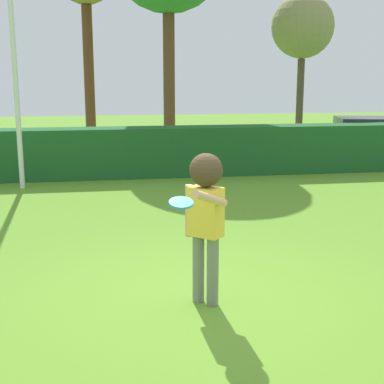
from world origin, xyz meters
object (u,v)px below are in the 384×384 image
object	(u,v)px
lamppost	(12,27)
parked_car_green	(370,134)
person	(205,206)
birch_tree	(303,28)
frisbee	(181,203)

from	to	relation	value
lamppost	parked_car_green	bearing A→B (deg)	19.41
person	parked_car_green	world-z (taller)	person
lamppost	birch_tree	xyz separation A→B (m)	(9.07, 6.07, 0.55)
person	lamppost	world-z (taller)	lamppost
frisbee	lamppost	size ratio (longest dim) A/B	0.04
person	parked_car_green	distance (m)	13.53
person	birch_tree	distance (m)	15.00
birch_tree	frisbee	bearing A→B (deg)	-114.29
lamppost	parked_car_green	distance (m)	11.79
frisbee	birch_tree	bearing A→B (deg)	65.71
lamppost	frisbee	bearing A→B (deg)	-71.53
frisbee	birch_tree	world-z (taller)	birch_tree
person	parked_car_green	bearing A→B (deg)	55.42
person	lamppost	xyz separation A→B (m)	(-3.08, 7.34, 2.51)
lamppost	parked_car_green	world-z (taller)	lamppost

